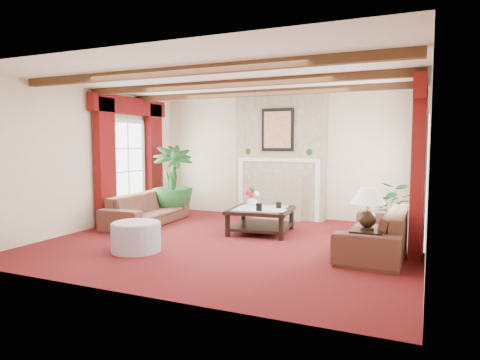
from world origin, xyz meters
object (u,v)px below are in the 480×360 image
at_px(coffee_table, 261,221).
at_px(potted_palm, 173,197).
at_px(ottoman, 136,237).
at_px(sofa_left, 147,204).
at_px(sofa_right, 376,223).
at_px(side_table, 367,247).

bearing_deg(coffee_table, potted_palm, 155.19).
relative_size(coffee_table, ottoman, 1.48).
xyz_separation_m(sofa_left, potted_palm, (-0.01, 0.97, 0.03)).
bearing_deg(sofa_right, sofa_left, -93.99).
height_order(sofa_left, side_table, sofa_left).
distance_m(sofa_left, coffee_table, 2.44).
distance_m(sofa_left, sofa_right, 4.55).
bearing_deg(potted_palm, ottoman, -67.81).
bearing_deg(side_table, potted_palm, 154.22).
relative_size(sofa_left, ottoman, 2.90).
height_order(sofa_right, ottoman, sofa_right).
relative_size(potted_palm, side_table, 3.67).
xyz_separation_m(sofa_right, potted_palm, (-4.55, 1.36, 0.01)).
distance_m(side_table, ottoman, 3.42).
xyz_separation_m(sofa_left, ottoman, (1.15, -1.87, -0.20)).
height_order(sofa_right, coffee_table, sofa_right).
height_order(coffee_table, ottoman, coffee_table).
distance_m(sofa_left, potted_palm, 0.97).
bearing_deg(sofa_left, potted_palm, -3.25).
distance_m(potted_palm, ottoman, 3.07).
height_order(coffee_table, side_table, side_table).
relative_size(sofa_left, potted_palm, 1.22).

